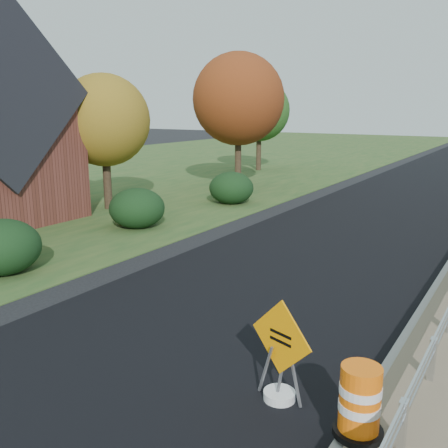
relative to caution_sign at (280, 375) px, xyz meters
The scene contains 10 objects.
grass_verge_near 28.15m from the caution_sign, 141.63° to the left, with size 30.00×120.00×0.03m, color #2A4E21.
milled_overlay 17.65m from the caution_sign, 98.04° to the left, with size 7.20×120.00×0.01m, color black.
hedge_south 9.19m from the caution_sign, behind, with size 2.09×2.09×1.52m, color black.
hedge_mid 12.15m from the caution_sign, 142.00° to the left, with size 2.09×2.09×1.52m, color black.
hedge_north 16.25m from the caution_sign, 123.94° to the left, with size 2.09×2.09×1.52m, color black.
tree_near_yellow 16.51m from the caution_sign, 144.06° to the left, with size 3.96×3.96×5.88m.
tree_near_red 21.16m from the caution_sign, 122.35° to the left, with size 4.95×4.95×7.35m.
tree_near_back 29.35m from the caution_sign, 118.91° to the left, with size 4.29×4.29×6.37m.
caution_sign is the anchor object (origin of this frame).
barrel_median_near 1.49m from the caution_sign, 19.89° to the right, with size 0.67×0.67×0.98m.
Camera 1 is at (1.03, -13.81, 4.44)m, focal length 40.00 mm.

